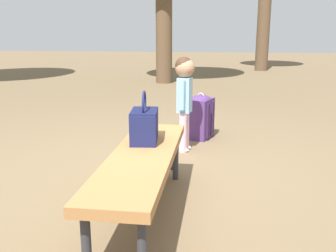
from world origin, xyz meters
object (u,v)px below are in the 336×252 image
(park_bench, at_px, (142,162))
(backpack_large, at_px, (200,116))
(child_standing, at_px, (184,89))
(handbag, at_px, (144,124))

(park_bench, distance_m, backpack_large, 2.03)
(park_bench, height_order, child_standing, child_standing)
(park_bench, bearing_deg, backpack_large, -7.91)
(handbag, distance_m, backpack_large, 1.78)
(backpack_large, bearing_deg, child_standing, 164.47)
(child_standing, bearing_deg, backpack_large, -15.53)
(park_bench, relative_size, child_standing, 1.64)
(child_standing, xyz_separation_m, backpack_large, (0.51, -0.14, -0.38))
(park_bench, distance_m, handbag, 0.34)
(handbag, bearing_deg, backpack_large, -10.44)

